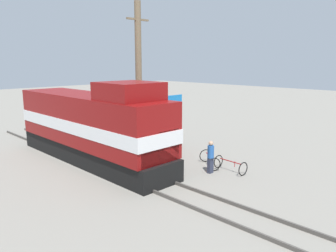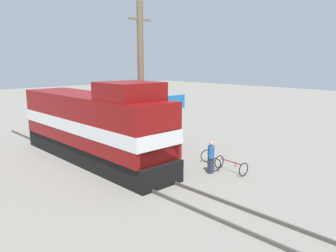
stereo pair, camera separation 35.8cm
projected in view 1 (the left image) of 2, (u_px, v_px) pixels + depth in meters
name	position (u px, v px, depth m)	size (l,w,h in m)	color
ground_plane	(124.00, 173.00, 17.30)	(120.00, 120.00, 0.00)	gray
rail_near	(112.00, 174.00, 16.79)	(0.08, 29.60, 0.15)	#4C4742
rail_far	(134.00, 168.00, 17.78)	(0.08, 29.60, 0.15)	#4C4742
locomotive	(93.00, 127.00, 18.80)	(2.85, 12.44, 4.79)	black
utility_pole	(139.00, 76.00, 21.81)	(1.80, 0.43, 9.60)	#726047
vendor_umbrella	(153.00, 122.00, 20.99)	(2.49, 2.49, 2.22)	#4C4C4C
billboard_sign	(174.00, 106.00, 25.17)	(1.76, 0.12, 3.24)	#595959
shrub_cluster	(153.00, 146.00, 20.88)	(0.90, 0.90, 0.90)	#2D722D
person_bystander	(211.00, 156.00, 17.07)	(0.34, 0.34, 1.73)	#2D3347
bicycle	(230.00, 165.00, 17.40)	(0.87, 1.78, 0.72)	black
bicycle_spare	(210.00, 160.00, 18.28)	(1.64, 1.84, 0.75)	black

